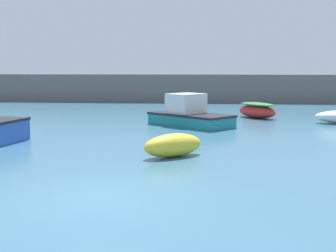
# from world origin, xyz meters

# --- Properties ---
(ground_plane) EXTENTS (120.00, 120.00, 0.20)m
(ground_plane) POSITION_xyz_m (0.00, 0.00, -0.10)
(ground_plane) COLOR #38667F
(harbor_breakwater) EXTENTS (52.05, 2.73, 2.56)m
(harbor_breakwater) POSITION_xyz_m (0.00, 32.34, 1.28)
(harbor_breakwater) COLOR #66605B
(harbor_breakwater) RESTS_ON ground_plane
(motorboat_grey_hull) EXTENTS (4.99, 4.71, 1.77)m
(motorboat_grey_hull) POSITION_xyz_m (1.51, 14.28, 0.61)
(motorboat_grey_hull) COLOR teal
(motorboat_grey_hull) RESTS_ON ground_plane
(rowboat_with_red_cover) EXTENTS (2.87, 3.15, 0.99)m
(rowboat_with_red_cover) POSITION_xyz_m (5.60, 18.71, 0.50)
(rowboat_with_red_cover) COLOR red
(rowboat_with_red_cover) RESTS_ON ground_plane
(dinghy_near_pier) EXTENTS (2.43, 2.22, 0.84)m
(dinghy_near_pier) POSITION_xyz_m (1.36, 5.33, 0.42)
(dinghy_near_pier) COLOR yellow
(dinghy_near_pier) RESTS_ON ground_plane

